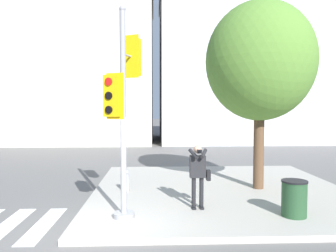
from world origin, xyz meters
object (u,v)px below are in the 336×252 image
(trash_bin, at_px, (294,198))
(fire_hydrant, at_px, (126,181))
(traffic_signal_pole, at_px, (123,102))
(street_tree, at_px, (260,62))
(person_photographer, at_px, (198,171))

(trash_bin, bearing_deg, fire_hydrant, 149.42)
(traffic_signal_pole, xyz_separation_m, fire_hydrant, (-0.16, 2.40, -2.37))
(street_tree, height_order, fire_hydrant, street_tree)
(traffic_signal_pole, xyz_separation_m, street_tree, (4.06, 2.68, 1.33))
(person_photographer, height_order, trash_bin, person_photographer)
(fire_hydrant, bearing_deg, traffic_signal_pole, -86.27)
(street_tree, distance_m, fire_hydrant, 5.62)
(fire_hydrant, relative_size, trash_bin, 0.81)
(traffic_signal_pole, bearing_deg, street_tree, 33.43)
(street_tree, bearing_deg, trash_bin, -90.43)
(traffic_signal_pole, bearing_deg, trash_bin, -1.09)
(traffic_signal_pole, relative_size, fire_hydrant, 7.06)
(traffic_signal_pole, xyz_separation_m, trash_bin, (4.04, -0.08, -2.28))
(street_tree, distance_m, trash_bin, 4.55)
(traffic_signal_pole, bearing_deg, fire_hydrant, 93.73)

